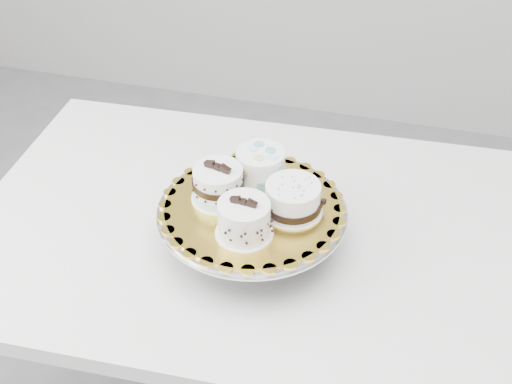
% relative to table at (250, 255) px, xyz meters
% --- Properties ---
extents(table, '(1.16, 0.80, 0.75)m').
position_rel_table_xyz_m(table, '(0.00, 0.00, 0.00)').
color(table, white).
rests_on(table, floor).
extents(cake_stand, '(0.35, 0.35, 0.09)m').
position_rel_table_xyz_m(cake_stand, '(0.02, -0.06, 0.15)').
color(cake_stand, gray).
rests_on(cake_stand, table).
extents(cake_board, '(0.33, 0.33, 0.00)m').
position_rel_table_xyz_m(cake_board, '(0.02, -0.06, 0.18)').
color(cake_board, gold).
rests_on(cake_board, cake_stand).
extents(cake_swirl, '(0.10, 0.10, 0.08)m').
position_rel_table_xyz_m(cake_swirl, '(0.03, -0.13, 0.22)').
color(cake_swirl, white).
rests_on(cake_swirl, cake_board).
extents(cake_banded, '(0.11, 0.11, 0.08)m').
position_rel_table_xyz_m(cake_banded, '(-0.04, -0.05, 0.22)').
color(cake_banded, white).
rests_on(cake_banded, cake_board).
extents(cake_dots, '(0.12, 0.12, 0.07)m').
position_rel_table_xyz_m(cake_dots, '(0.02, 0.02, 0.22)').
color(cake_dots, white).
rests_on(cake_dots, cake_board).
extents(cake_ribbon, '(0.12, 0.12, 0.06)m').
position_rel_table_xyz_m(cake_ribbon, '(0.10, -0.05, 0.21)').
color(cake_ribbon, white).
rests_on(cake_ribbon, cake_board).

